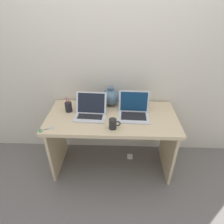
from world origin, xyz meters
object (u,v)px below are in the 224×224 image
laptop_right (134,110)px  green_vase (111,97)px  coffee_mug (113,124)px  laptop_left (91,110)px  pen_cup (69,107)px  power_brick (130,156)px  scissors (43,130)px

laptop_right → green_vase: 0.35m
green_vase → coffee_mug: bearing=-85.0°
laptop_left → pen_cup: laptop_left is taller
pen_cup → power_brick: 1.08m
laptop_left → green_vase: (0.20, 0.25, 0.03)m
laptop_left → power_brick: (0.47, 0.12, -0.81)m
pen_cup → power_brick: (0.73, 0.05, -0.80)m
green_vase → power_brick: 0.89m
coffee_mug → pen_cup: bearing=149.2°
laptop_left → green_vase: 0.33m
coffee_mug → pen_cup: size_ratio=0.66×
laptop_right → power_brick: size_ratio=4.84×
laptop_right → pen_cup: (-0.72, 0.05, -0.01)m
green_vase → power_brick: green_vase is taller
green_vase → pen_cup: (-0.46, -0.19, -0.04)m
pen_cup → laptop_right: bearing=-4.1°
pen_cup → green_vase: bearing=21.8°
laptop_left → green_vase: bearing=50.7°
power_brick → laptop_left: bearing=-165.8°
scissors → power_brick: bearing=24.5°
scissors → laptop_left: bearing=34.2°
scissors → pen_cup: bearing=64.5°
laptop_left → laptop_right: 0.46m
pen_cup → laptop_left: bearing=-14.2°
laptop_left → power_brick: bearing=14.2°
laptop_right → coffee_mug: size_ratio=2.94×
laptop_right → scissors: laptop_right is taller
pen_cup → scissors: (-0.17, -0.36, -0.05)m
laptop_right → coffee_mug: (-0.22, -0.25, -0.01)m
green_vase → coffee_mug: (0.04, -0.49, -0.04)m
laptop_left → scissors: laptop_left is taller
laptop_left → pen_cup: 0.27m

